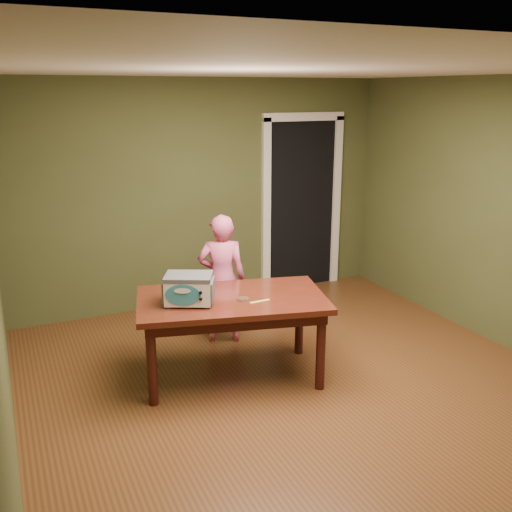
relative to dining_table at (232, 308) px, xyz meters
name	(u,v)px	position (x,y,z in m)	size (l,w,h in m)	color
floor	(307,395)	(0.44, -0.56, -0.65)	(5.00, 5.00, 0.00)	brown
room_shell	(313,193)	(0.44, -0.56, 1.06)	(4.52, 5.02, 2.61)	#454E2A
doorway	(290,202)	(1.74, 2.22, 0.41)	(1.10, 0.66, 2.25)	black
dining_table	(232,308)	(0.00, 0.00, 0.00)	(1.77, 1.26, 0.75)	#3E190E
toy_oven	(189,288)	(-0.38, 0.01, 0.24)	(0.47, 0.41, 0.25)	#4C4F54
baking_pan	(243,299)	(0.06, -0.11, 0.11)	(0.10, 0.10, 0.02)	silver
spatula	(260,301)	(0.17, -0.20, 0.10)	(0.18, 0.03, 0.01)	#EDDD67
child	(222,279)	(0.21, 0.77, 0.00)	(0.48, 0.31, 1.31)	#E25D8E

